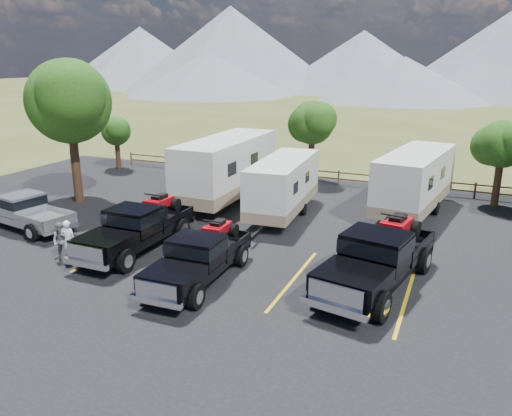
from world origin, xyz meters
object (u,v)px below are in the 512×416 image
at_px(trailer_right, 415,182).
at_px(person_b, 61,241).
at_px(trailer_center, 283,186).
at_px(tree_big_nw, 69,101).
at_px(rig_right, 378,257).
at_px(pickup_silver, 25,211).
at_px(rig_left, 138,227).
at_px(rig_center, 200,256).
at_px(person_a, 68,241).
at_px(trailer_left, 227,169).

relative_size(trailer_right, person_b, 5.97).
xyz_separation_m(trailer_center, person_b, (-6.07, -9.09, -0.74)).
xyz_separation_m(tree_big_nw, trailer_center, (11.46, 2.19, -4.03)).
bearing_deg(rig_right, pickup_silver, -167.83).
height_order(rig_left, pickup_silver, rig_left).
bearing_deg(rig_center, trailer_right, 60.49).
bearing_deg(rig_center, rig_right, 17.46).
xyz_separation_m(trailer_center, person_a, (-5.72, -9.07, -0.67)).
height_order(trailer_center, person_b, trailer_center).
bearing_deg(person_b, trailer_center, 43.41).
relative_size(tree_big_nw, person_a, 4.62).
height_order(rig_left, trailer_center, trailer_center).
bearing_deg(trailer_right, rig_right, -82.40).
relative_size(rig_center, trailer_left, 0.57).
height_order(rig_center, trailer_right, trailer_right).
xyz_separation_m(tree_big_nw, trailer_left, (7.67, 3.37, -3.69)).
xyz_separation_m(rig_left, person_a, (-1.78, -2.12, -0.17)).
height_order(rig_left, rig_right, rig_right).
xyz_separation_m(rig_left, trailer_right, (10.05, 9.92, 0.67)).
relative_size(rig_left, person_b, 4.05).
bearing_deg(trailer_left, rig_right, -38.65).
xyz_separation_m(tree_big_nw, trailer_right, (17.57, 5.15, -3.87)).
height_order(trailer_left, trailer_center, trailer_left).
height_order(rig_center, trailer_center, trailer_center).
xyz_separation_m(tree_big_nw, rig_right, (17.42, -4.35, -4.45)).
bearing_deg(person_b, rig_center, -8.27).
distance_m(trailer_left, pickup_silver, 10.47).
xyz_separation_m(person_a, person_b, (-0.34, -0.02, -0.07)).
distance_m(rig_center, trailer_left, 10.52).
distance_m(pickup_silver, person_a, 5.19).
height_order(tree_big_nw, rig_right, tree_big_nw).
bearing_deg(person_b, tree_big_nw, 115.14).
height_order(rig_center, rig_right, rig_right).
bearing_deg(trailer_right, trailer_center, -145.60).
bearing_deg(rig_right, rig_left, -166.59).
bearing_deg(rig_left, trailer_center, 60.63).
bearing_deg(trailer_left, trailer_center, -17.51).
relative_size(rig_right, person_a, 4.22).
bearing_deg(trailer_left, person_b, -102.71).
height_order(rig_left, person_a, rig_left).
relative_size(tree_big_nw, trailer_right, 0.84).
height_order(rig_right, person_b, rig_right).
relative_size(tree_big_nw, person_b, 5.02).
distance_m(person_a, person_b, 0.35).
relative_size(rig_left, rig_center, 1.08).
height_order(trailer_center, pickup_silver, trailer_center).
height_order(tree_big_nw, trailer_right, tree_big_nw).
height_order(rig_center, pickup_silver, rig_center).
relative_size(rig_left, trailer_center, 0.75).
xyz_separation_m(rig_center, trailer_left, (-3.75, 9.79, 0.94)).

